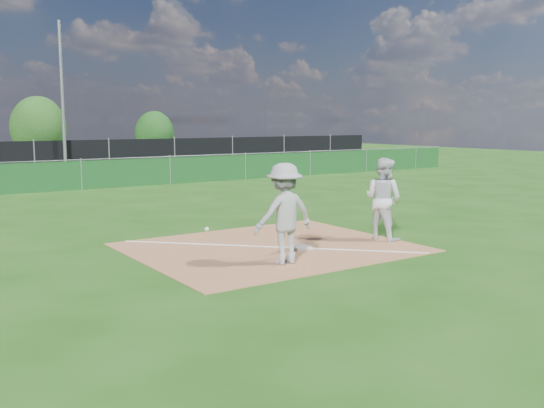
# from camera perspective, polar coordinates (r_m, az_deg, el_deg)

# --- Properties ---
(ground) EXTENTS (90.00, 90.00, 0.00)m
(ground) POSITION_cam_1_polar(r_m,az_deg,el_deg) (21.70, -13.61, 0.07)
(ground) COLOR #1A470F
(ground) RESTS_ON ground
(infield_dirt) EXTENTS (6.00, 5.00, 0.02)m
(infield_dirt) POSITION_cam_1_polar(r_m,az_deg,el_deg) (13.75, -0.16, -4.10)
(infield_dirt) COLOR #9A633D
(infield_dirt) RESTS_ON ground
(foul_line) EXTENTS (5.01, 5.01, 0.01)m
(foul_line) POSITION_cam_1_polar(r_m,az_deg,el_deg) (13.75, -0.16, -4.04)
(foul_line) COLOR white
(foul_line) RESTS_ON infield_dirt
(green_fence) EXTENTS (44.00, 0.05, 1.20)m
(green_fence) POSITION_cam_1_polar(r_m,az_deg,el_deg) (26.35, -17.51, 2.58)
(green_fence) COLOR #113E17
(green_fence) RESTS_ON ground
(black_fence) EXTENTS (46.00, 0.04, 1.80)m
(black_fence) POSITION_cam_1_polar(r_m,az_deg,el_deg) (34.04, -21.46, 4.03)
(black_fence) COLOR black
(black_fence) RESTS_ON ground
(parking_lot) EXTENTS (46.00, 9.00, 0.01)m
(parking_lot) POSITION_cam_1_polar(r_m,az_deg,el_deg) (38.98, -23.04, 3.05)
(parking_lot) COLOR black
(parking_lot) RESTS_ON ground
(light_pole) EXTENTS (0.16, 0.16, 8.00)m
(light_pole) POSITION_cam_1_polar(r_m,az_deg,el_deg) (34.08, -19.12, 9.36)
(light_pole) COLOR slate
(light_pole) RESTS_ON ground
(first_base) EXTENTS (0.40, 0.40, 0.07)m
(first_base) POSITION_cam_1_polar(r_m,az_deg,el_deg) (13.53, 2.74, -4.11)
(first_base) COLOR silver
(first_base) RESTS_ON infield_dirt
(play_at_first) EXTENTS (2.45, 0.80, 2.01)m
(play_at_first) POSITION_cam_1_polar(r_m,az_deg,el_deg) (12.03, 1.15, -0.91)
(play_at_first) COLOR #A5A5A8
(play_at_first) RESTS_ON infield_dirt
(runner) EXTENTS (0.95, 1.11, 1.99)m
(runner) POSITION_cam_1_polar(r_m,az_deg,el_deg) (14.78, 10.42, 0.47)
(runner) COLOR silver
(runner) RESTS_ON ground
(car_mid) EXTENTS (5.17, 2.68, 1.62)m
(car_mid) POSITION_cam_1_polar(r_m,az_deg,el_deg) (38.69, -21.52, 4.31)
(car_mid) COLOR black
(car_mid) RESTS_ON parking_lot
(car_right) EXTENTS (4.23, 1.86, 1.21)m
(car_right) POSITION_cam_1_polar(r_m,az_deg,el_deg) (39.95, -15.55, 4.37)
(car_right) COLOR black
(car_right) RESTS_ON parking_lot
(tree_mid) EXTENTS (3.86, 3.86, 4.57)m
(tree_mid) POSITION_cam_1_polar(r_m,az_deg,el_deg) (46.38, -21.13, 6.73)
(tree_mid) COLOR #382316
(tree_mid) RESTS_ON ground
(tree_right) EXTENTS (3.02, 3.02, 3.58)m
(tree_right) POSITION_cam_1_polar(r_m,az_deg,el_deg) (47.97, -11.00, 6.52)
(tree_right) COLOR #382316
(tree_right) RESTS_ON ground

